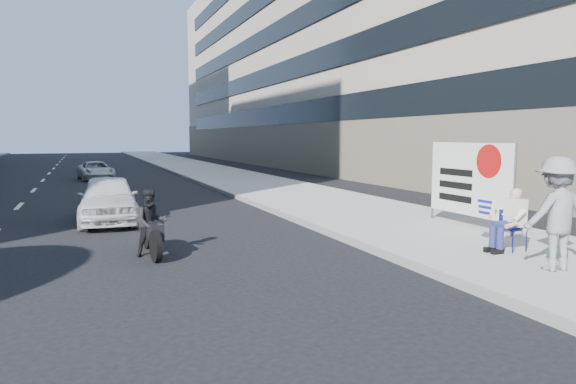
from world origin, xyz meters
name	(u,v)px	position (x,y,z in m)	size (l,w,h in m)	color
ground	(382,297)	(0.00, 0.00, 0.00)	(160.00, 160.00, 0.00)	black
near_sidewalk	(247,182)	(4.00, 20.00, 0.07)	(5.00, 120.00, 0.15)	#99968F
near_building	(353,47)	(17.00, 32.00, 10.00)	(14.00, 70.00, 20.00)	#9E9588
seated_protester	(509,216)	(3.81, 1.27, 0.87)	(0.83, 1.12, 1.31)	navy
jogger	(556,214)	(3.43, -0.18, 1.16)	(1.30, 0.75, 2.01)	gray
protest_banner	(469,179)	(5.08, 3.92, 1.40)	(0.08, 3.06, 2.20)	#4C4C4C
white_sedan_near	(108,199)	(-3.63, 9.12, 0.69)	(1.63, 4.06, 1.38)	white
white_sedan_far	(96,171)	(-3.62, 25.44, 0.53)	(1.77, 3.83, 1.06)	silver
motorcycle	(151,226)	(-2.99, 4.24, 0.64)	(0.75, 2.05, 1.42)	black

